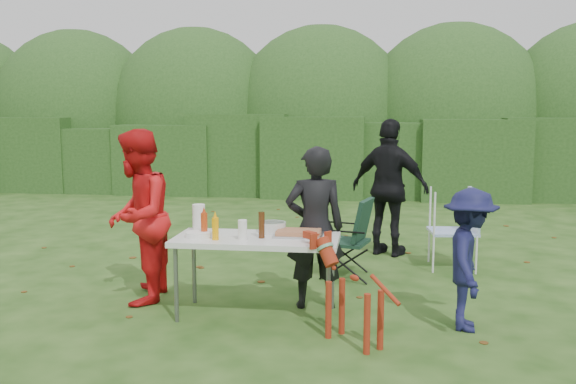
# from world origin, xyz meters

# --- Properties ---
(ground) EXTENTS (80.00, 80.00, 0.00)m
(ground) POSITION_xyz_m (0.00, 0.00, 0.00)
(ground) COLOR #1E4211
(hedge_row) EXTENTS (22.00, 1.40, 1.70)m
(hedge_row) POSITION_xyz_m (0.00, 8.00, 0.85)
(hedge_row) COLOR #23471C
(hedge_row) RESTS_ON ground
(shrub_backdrop) EXTENTS (20.00, 2.60, 3.20)m
(shrub_backdrop) POSITION_xyz_m (0.00, 9.60, 1.60)
(shrub_backdrop) COLOR #3D6628
(shrub_backdrop) RESTS_ON ground
(folding_table) EXTENTS (1.50, 0.70, 0.74)m
(folding_table) POSITION_xyz_m (0.23, -0.20, 0.69)
(folding_table) COLOR silver
(folding_table) RESTS_ON ground
(person_cook) EXTENTS (0.63, 0.48, 1.56)m
(person_cook) POSITION_xyz_m (0.74, 0.12, 0.78)
(person_cook) COLOR black
(person_cook) RESTS_ON ground
(person_red_jacket) EXTENTS (0.75, 0.91, 1.71)m
(person_red_jacket) POSITION_xyz_m (-1.01, 0.06, 0.86)
(person_red_jacket) COLOR red
(person_red_jacket) RESTS_ON ground
(person_black_puffy) EXTENTS (1.13, 0.84, 1.79)m
(person_black_puffy) POSITION_xyz_m (1.50, 2.39, 0.89)
(person_black_puffy) COLOR black
(person_black_puffy) RESTS_ON ground
(child) EXTENTS (0.55, 0.84, 1.24)m
(child) POSITION_xyz_m (2.11, -0.30, 0.62)
(child) COLOR #151640
(child) RESTS_ON ground
(dog) EXTENTS (0.88, 0.86, 0.84)m
(dog) POSITION_xyz_m (1.14, -0.78, 0.42)
(dog) COLOR maroon
(dog) RESTS_ON ground
(camping_chair) EXTENTS (0.70, 0.70, 0.92)m
(camping_chair) POSITION_xyz_m (0.97, 1.26, 0.46)
(camping_chair) COLOR #173526
(camping_chair) RESTS_ON ground
(lawn_chair) EXTENTS (0.63, 0.63, 0.98)m
(lawn_chair) POSITION_xyz_m (2.24, 1.82, 0.49)
(lawn_chair) COLOR #4C78D1
(lawn_chair) RESTS_ON ground
(food_tray) EXTENTS (0.45, 0.30, 0.02)m
(food_tray) POSITION_xyz_m (0.61, -0.11, 0.75)
(food_tray) COLOR #B7B7BA
(food_tray) RESTS_ON folding_table
(focaccia_bread) EXTENTS (0.40, 0.26, 0.04)m
(focaccia_bread) POSITION_xyz_m (0.61, -0.11, 0.78)
(focaccia_bread) COLOR #AF6E48
(focaccia_bread) RESTS_ON food_tray
(mustard_bottle) EXTENTS (0.06, 0.06, 0.20)m
(mustard_bottle) POSITION_xyz_m (-0.11, -0.37, 0.84)
(mustard_bottle) COLOR #FDA407
(mustard_bottle) RESTS_ON folding_table
(ketchup_bottle) EXTENTS (0.06, 0.06, 0.22)m
(ketchup_bottle) POSITION_xyz_m (-0.25, -0.24, 0.85)
(ketchup_bottle) COLOR #B63A13
(ketchup_bottle) RESTS_ON folding_table
(beer_bottle) EXTENTS (0.06, 0.06, 0.24)m
(beer_bottle) POSITION_xyz_m (0.28, -0.24, 0.86)
(beer_bottle) COLOR #47230F
(beer_bottle) RESTS_ON folding_table
(paper_towel_roll) EXTENTS (0.12, 0.12, 0.26)m
(paper_towel_roll) POSITION_xyz_m (-0.37, -0.01, 0.87)
(paper_towel_roll) COLOR white
(paper_towel_roll) RESTS_ON folding_table
(cup_stack) EXTENTS (0.08, 0.08, 0.18)m
(cup_stack) POSITION_xyz_m (0.13, -0.34, 0.83)
(cup_stack) COLOR white
(cup_stack) RESTS_ON folding_table
(pasta_bowl) EXTENTS (0.26, 0.26, 0.10)m
(pasta_bowl) POSITION_xyz_m (0.34, 0.04, 0.79)
(pasta_bowl) COLOR silver
(pasta_bowl) RESTS_ON folding_table
(plate_stack) EXTENTS (0.24, 0.24, 0.05)m
(plate_stack) POSITION_xyz_m (-0.29, -0.28, 0.77)
(plate_stack) COLOR white
(plate_stack) RESTS_ON folding_table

